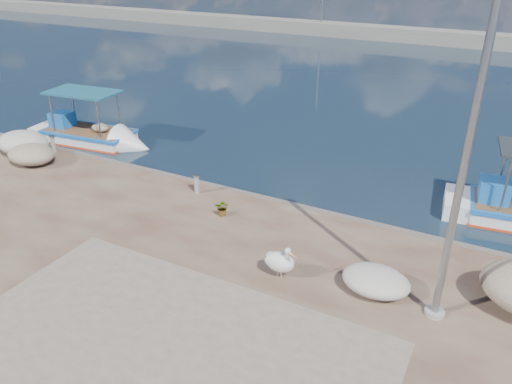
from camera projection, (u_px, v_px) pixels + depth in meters
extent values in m
plane|color=#162635|center=(185.00, 298.00, 12.49)|extent=(1400.00, 1400.00, 0.00)
cube|color=gray|center=(135.00, 381.00, 9.47)|extent=(9.00, 7.00, 0.01)
cube|color=gray|center=(449.00, 38.00, 43.87)|extent=(120.00, 2.20, 1.20)
cube|color=white|center=(90.00, 140.00, 22.40)|extent=(5.74, 2.41, 0.91)
cube|color=#1B60B3|center=(89.00, 131.00, 22.21)|extent=(4.19, 2.30, 0.13)
cube|color=#B73816|center=(90.00, 141.00, 22.42)|extent=(4.19, 2.28, 0.12)
cube|color=#1B60B3|center=(62.00, 119.00, 22.51)|extent=(0.95, 0.95, 0.67)
cube|color=navy|center=(82.00, 92.00, 21.43)|extent=(3.23, 2.05, 0.08)
cube|color=#1B60B3|center=(494.00, 190.00, 15.87)|extent=(1.03, 1.03, 0.72)
cylinder|color=tan|center=(278.00, 271.00, 12.44)|extent=(0.03, 0.03, 0.25)
cylinder|color=tan|center=(281.00, 274.00, 12.35)|extent=(0.03, 0.03, 0.25)
ellipsoid|color=silver|center=(280.00, 262.00, 12.25)|extent=(0.86, 0.70, 0.53)
cylinder|color=silver|center=(286.00, 257.00, 11.98)|extent=(0.20, 0.15, 0.45)
sphere|color=silver|center=(288.00, 251.00, 11.87)|extent=(0.15, 0.15, 0.15)
cone|color=#E59859|center=(293.00, 255.00, 11.76)|extent=(0.36, 0.21, 0.11)
cylinder|color=gray|center=(463.00, 172.00, 9.63)|extent=(0.16, 0.16, 7.00)
cylinder|color=gray|center=(434.00, 312.00, 11.16)|extent=(0.44, 0.44, 0.10)
cylinder|color=gray|center=(197.00, 184.00, 16.53)|extent=(0.16, 0.16, 0.63)
cylinder|color=gray|center=(196.00, 175.00, 16.39)|extent=(0.22, 0.22, 0.05)
cylinder|color=gray|center=(53.00, 144.00, 19.77)|extent=(0.17, 0.17, 0.68)
cylinder|color=gray|center=(51.00, 136.00, 19.62)|extent=(0.23, 0.23, 0.06)
imported|color=#33722D|center=(223.00, 208.00, 15.18)|extent=(0.55, 0.51, 0.51)
ellipsoid|color=beige|center=(23.00, 143.00, 19.58)|extent=(2.22, 1.62, 0.91)
ellipsoid|color=#C1A890|center=(31.00, 154.00, 18.76)|extent=(1.90, 1.47, 0.74)
ellipsoid|color=beige|center=(376.00, 281.00, 11.79)|extent=(1.62, 1.22, 0.61)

